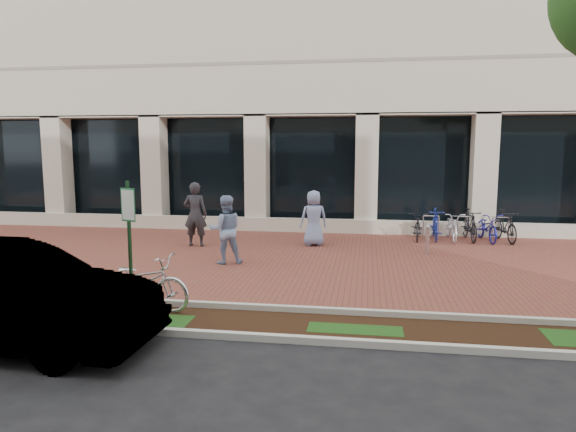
# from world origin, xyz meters

# --- Properties ---
(ground) EXTENTS (120.00, 120.00, 0.00)m
(ground) POSITION_xyz_m (0.00, 0.00, 0.00)
(ground) COLOR black
(ground) RESTS_ON ground
(brick_plaza) EXTENTS (40.00, 9.00, 0.01)m
(brick_plaza) POSITION_xyz_m (0.00, 0.00, 0.01)
(brick_plaza) COLOR brown
(brick_plaza) RESTS_ON ground
(planting_strip) EXTENTS (40.00, 1.50, 0.01)m
(planting_strip) POSITION_xyz_m (0.00, -5.25, 0.01)
(planting_strip) COLOR black
(planting_strip) RESTS_ON ground
(curb_plaza_side) EXTENTS (40.00, 0.12, 0.12)m
(curb_plaza_side) POSITION_xyz_m (0.00, -4.50, 0.06)
(curb_plaza_side) COLOR beige
(curb_plaza_side) RESTS_ON ground
(curb_street_side) EXTENTS (40.00, 0.12, 0.12)m
(curb_street_side) POSITION_xyz_m (0.00, -6.00, 0.06)
(curb_street_side) COLOR beige
(curb_street_side) RESTS_ON ground
(parking_sign) EXTENTS (0.34, 0.07, 2.46)m
(parking_sign) POSITION_xyz_m (-2.34, -4.83, 1.56)
(parking_sign) COLOR #12321A
(parking_sign) RESTS_ON ground
(locked_bicycle) EXTENTS (2.16, 1.06, 1.09)m
(locked_bicycle) POSITION_xyz_m (-2.17, -4.78, 0.54)
(locked_bicycle) COLOR silver
(locked_bicycle) RESTS_ON ground
(pedestrian_left) EXTENTS (0.75, 0.51, 2.00)m
(pedestrian_left) POSITION_xyz_m (-3.19, 1.36, 1.00)
(pedestrian_left) COLOR #29292E
(pedestrian_left) RESTS_ON ground
(pedestrian_mid) EXTENTS (1.07, 0.95, 1.82)m
(pedestrian_mid) POSITION_xyz_m (-1.64, -0.78, 0.91)
(pedestrian_mid) COLOR #829BC2
(pedestrian_mid) RESTS_ON ground
(pedestrian_right) EXTENTS (0.98, 0.79, 1.74)m
(pedestrian_right) POSITION_xyz_m (0.41, 2.03, 0.87)
(pedestrian_right) COLOR #7F91BD
(pedestrian_right) RESTS_ON ground
(bollard) EXTENTS (0.12, 0.12, 0.87)m
(bollard) POSITION_xyz_m (3.78, 1.19, 0.44)
(bollard) COLOR silver
(bollard) RESTS_ON ground
(bike_rack_cluster) EXTENTS (3.54, 1.86, 1.05)m
(bike_rack_cluster) POSITION_xyz_m (5.09, 3.63, 0.50)
(bike_rack_cluster) COLOR black
(bike_rack_cluster) RESTS_ON ground
(sedan_near_curb) EXTENTS (4.85, 1.81, 1.58)m
(sedan_near_curb) POSITION_xyz_m (-3.47, -6.84, 0.79)
(sedan_near_curb) COLOR silver
(sedan_near_curb) RESTS_ON ground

